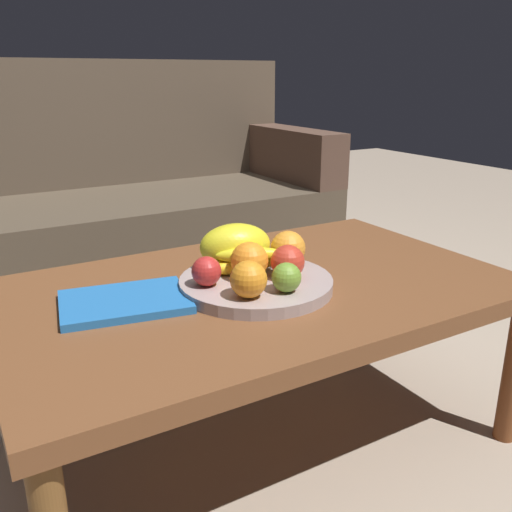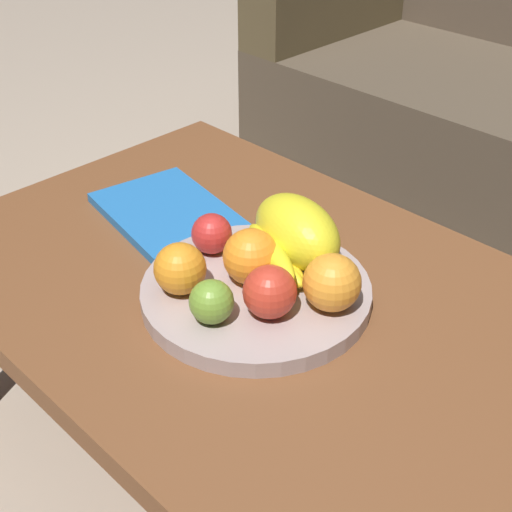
% 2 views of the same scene
% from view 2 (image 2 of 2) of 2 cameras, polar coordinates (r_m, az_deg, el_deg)
% --- Properties ---
extents(ground_plane, '(8.00, 8.00, 0.00)m').
position_cam_2_polar(ground_plane, '(1.33, 1.38, -17.26)').
color(ground_plane, tan).
extents(coffee_table, '(1.12, 0.68, 0.40)m').
position_cam_2_polar(coffee_table, '(1.07, 1.65, -5.11)').
color(coffee_table, brown).
rests_on(coffee_table, ground_plane).
extents(fruit_bowl, '(0.33, 0.33, 0.03)m').
position_cam_2_polar(fruit_bowl, '(1.04, 0.00, -2.86)').
color(fruit_bowl, '#A5928F').
rests_on(fruit_bowl, coffee_table).
extents(melon_large_front, '(0.18, 0.13, 0.10)m').
position_cam_2_polar(melon_large_front, '(1.06, 3.25, 1.94)').
color(melon_large_front, yellow).
rests_on(melon_large_front, fruit_bowl).
extents(orange_front, '(0.08, 0.08, 0.08)m').
position_cam_2_polar(orange_front, '(1.02, -0.40, -0.04)').
color(orange_front, orange).
rests_on(orange_front, fruit_bowl).
extents(orange_left, '(0.07, 0.07, 0.07)m').
position_cam_2_polar(orange_left, '(1.00, -6.01, -1.00)').
color(orange_left, orange).
rests_on(orange_left, fruit_bowl).
extents(orange_right, '(0.08, 0.08, 0.08)m').
position_cam_2_polar(orange_right, '(0.97, 6.01, -2.10)').
color(orange_right, orange).
rests_on(orange_right, fruit_bowl).
extents(apple_front, '(0.07, 0.07, 0.07)m').
position_cam_2_polar(apple_front, '(0.96, 1.09, -2.84)').
color(apple_front, red).
rests_on(apple_front, fruit_bowl).
extents(apple_left, '(0.06, 0.06, 0.06)m').
position_cam_2_polar(apple_left, '(0.95, -3.53, -3.62)').
color(apple_left, olive).
rests_on(apple_left, fruit_bowl).
extents(apple_right, '(0.06, 0.06, 0.06)m').
position_cam_2_polar(apple_right, '(1.09, -3.51, 1.77)').
color(apple_right, red).
rests_on(apple_right, fruit_bowl).
extents(banana_bunch, '(0.17, 0.10, 0.06)m').
position_cam_2_polar(banana_bunch, '(1.04, 1.19, -0.02)').
color(banana_bunch, yellow).
rests_on(banana_bunch, fruit_bowl).
extents(magazine, '(0.28, 0.22, 0.02)m').
position_cam_2_polar(magazine, '(1.24, -7.05, 3.43)').
color(magazine, '#2469B4').
rests_on(magazine, coffee_table).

